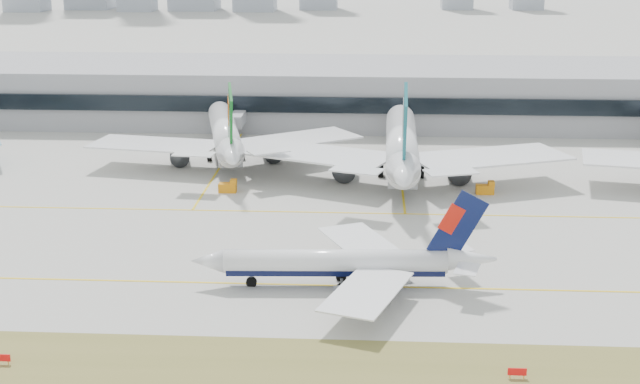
# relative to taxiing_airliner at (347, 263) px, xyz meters

# --- Properties ---
(ground) EXTENTS (3000.00, 3000.00, 0.00)m
(ground) POSITION_rel_taxiing_airliner_xyz_m (-6.76, 5.18, -3.61)
(ground) COLOR #A5A29A
(ground) RESTS_ON ground
(taxiing_airliner) EXTENTS (44.62, 38.75, 14.99)m
(taxiing_airliner) POSITION_rel_taxiing_airliner_xyz_m (0.00, 0.00, 0.00)
(taxiing_airliner) COLOR white
(taxiing_airliner) RESTS_ON ground
(widebody_eva) EXTENTS (59.82, 59.48, 21.82)m
(widebody_eva) POSITION_rel_taxiing_airliner_xyz_m (-29.27, 71.95, 2.19)
(widebody_eva) COLOR white
(widebody_eva) RESTS_ON ground
(widebody_cathay) EXTENTS (69.71, 68.00, 24.84)m
(widebody_cathay) POSITION_rel_taxiing_airliner_xyz_m (9.72, 59.63, 2.99)
(widebody_cathay) COLOR white
(widebody_cathay) RESTS_ON ground
(terminal) EXTENTS (280.00, 43.10, 15.00)m
(terminal) POSITION_rel_taxiing_airliner_xyz_m (-6.76, 120.02, 3.89)
(terminal) COLOR gray
(terminal) RESTS_ON ground
(hold_sign_left) EXTENTS (2.20, 0.15, 1.35)m
(hold_sign_left) POSITION_rel_taxiing_airliner_xyz_m (-40.70, -26.82, -2.74)
(hold_sign_left) COLOR red
(hold_sign_left) RESTS_ON ground
(hold_sign_right) EXTENTS (2.20, 0.15, 1.35)m
(hold_sign_right) POSITION_rel_taxiing_airliner_xyz_m (20.64, -26.82, -2.74)
(hold_sign_right) COLOR red
(hold_sign_right) RESTS_ON ground
(gse_c) EXTENTS (3.55, 2.00, 2.60)m
(gse_c) POSITION_rel_taxiing_airliner_xyz_m (26.12, 49.16, -2.57)
(gse_c) COLOR orange
(gse_c) RESTS_ON ground
(gse_b) EXTENTS (3.55, 2.00, 2.60)m
(gse_b) POSITION_rel_taxiing_airliner_xyz_m (-24.88, 47.40, -2.57)
(gse_b) COLOR orange
(gse_b) RESTS_ON ground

